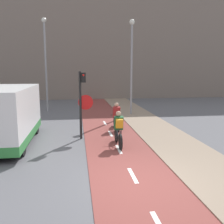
{
  "coord_description": "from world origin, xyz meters",
  "views": [
    {
      "loc": [
        -1.6,
        -6.38,
        3.15
      ],
      "look_at": [
        0.0,
        4.94,
        1.2
      ],
      "focal_mm": 40.0,
      "sensor_mm": 36.0,
      "label": 1
    }
  ],
  "objects_px": {
    "street_lamp_far": "(45,55)",
    "street_lamp_sidewalk": "(132,57)",
    "van": "(5,117)",
    "traffic_light_pole": "(82,98)",
    "cyclist_far": "(116,118)",
    "cyclist_near": "(119,130)"
  },
  "relations": [
    {
      "from": "street_lamp_far",
      "to": "street_lamp_sidewalk",
      "type": "bearing_deg",
      "value": -22.13
    },
    {
      "from": "street_lamp_sidewalk",
      "to": "van",
      "type": "xyz_separation_m",
      "value": [
        -6.78,
        -6.24,
        -2.79
      ]
    },
    {
      "from": "traffic_light_pole",
      "to": "van",
      "type": "xyz_separation_m",
      "value": [
        -3.24,
        -0.37,
        -0.71
      ]
    },
    {
      "from": "street_lamp_sidewalk",
      "to": "cyclist_far",
      "type": "relative_size",
      "value": 3.92
    },
    {
      "from": "street_lamp_far",
      "to": "cyclist_far",
      "type": "height_order",
      "value": "street_lamp_far"
    },
    {
      "from": "traffic_light_pole",
      "to": "cyclist_far",
      "type": "relative_size",
      "value": 1.86
    },
    {
      "from": "cyclist_far",
      "to": "van",
      "type": "relative_size",
      "value": 0.32
    },
    {
      "from": "traffic_light_pole",
      "to": "street_lamp_sidewalk",
      "type": "relative_size",
      "value": 0.47
    },
    {
      "from": "van",
      "to": "traffic_light_pole",
      "type": "bearing_deg",
      "value": 6.56
    },
    {
      "from": "street_lamp_sidewalk",
      "to": "street_lamp_far",
      "type": "bearing_deg",
      "value": 157.87
    },
    {
      "from": "traffic_light_pole",
      "to": "street_lamp_far",
      "type": "bearing_deg",
      "value": 106.7
    },
    {
      "from": "street_lamp_sidewalk",
      "to": "cyclist_near",
      "type": "distance_m",
      "value": 8.22
    },
    {
      "from": "traffic_light_pole",
      "to": "street_lamp_far",
      "type": "relative_size",
      "value": 0.45
    },
    {
      "from": "traffic_light_pole",
      "to": "street_lamp_far",
      "type": "distance_m",
      "value": 8.99
    },
    {
      "from": "traffic_light_pole",
      "to": "street_lamp_sidewalk",
      "type": "distance_m",
      "value": 7.16
    },
    {
      "from": "street_lamp_sidewalk",
      "to": "van",
      "type": "relative_size",
      "value": 1.27
    },
    {
      "from": "street_lamp_sidewalk",
      "to": "cyclist_far",
      "type": "bearing_deg",
      "value": -111.65
    },
    {
      "from": "traffic_light_pole",
      "to": "van",
      "type": "height_order",
      "value": "traffic_light_pole"
    },
    {
      "from": "street_lamp_far",
      "to": "cyclist_near",
      "type": "height_order",
      "value": "street_lamp_far"
    },
    {
      "from": "traffic_light_pole",
      "to": "cyclist_near",
      "type": "xyz_separation_m",
      "value": [
        1.43,
        -1.38,
        -1.2
      ]
    },
    {
      "from": "traffic_light_pole",
      "to": "cyclist_far",
      "type": "bearing_deg",
      "value": 39.38
    },
    {
      "from": "cyclist_near",
      "to": "street_lamp_far",
      "type": "bearing_deg",
      "value": 112.04
    }
  ]
}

